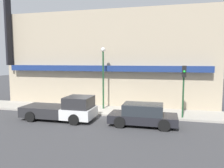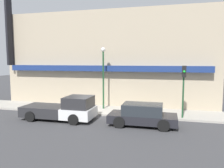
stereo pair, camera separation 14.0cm
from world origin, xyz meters
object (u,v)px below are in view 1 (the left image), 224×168
fire_hydrant (151,110)px  traffic_light (184,82)px  parked_car (143,115)px  street_lamp (103,70)px  pickup_truck (64,109)px

fire_hydrant → traffic_light: (2.28, -0.31, 2.22)m
parked_car → fire_hydrant: parked_car is taller
fire_hydrant → traffic_light: bearing=-7.8°
fire_hydrant → street_lamp: size_ratio=0.13×
pickup_truck → street_lamp: street_lamp is taller
street_lamp → traffic_light: street_lamp is taller
pickup_truck → parked_car: size_ratio=1.19×
parked_car → street_lamp: street_lamp is taller
parked_car → fire_hydrant: 2.43m
pickup_truck → street_lamp: size_ratio=1.01×
pickup_truck → parked_car: 5.63m
parked_car → traffic_light: size_ratio=1.18×
parked_car → street_lamp: (-3.73, 3.64, 2.70)m
pickup_truck → traffic_light: traffic_light is taller
parked_car → pickup_truck: bearing=-179.6°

